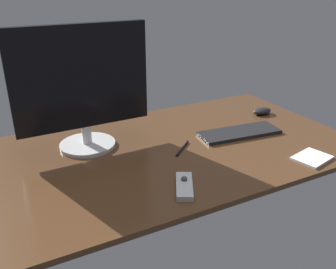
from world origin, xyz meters
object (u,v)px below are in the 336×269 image
computer_mouse (262,111)px  media_remote (184,186)px  monitor (82,85)px  keyboard (239,133)px  notepad (312,158)px  pen (182,148)px

computer_mouse → media_remote: (-67.83, -41.52, -0.58)cm
monitor → keyboard: bearing=-17.5°
notepad → pen: (-38.97, 29.45, 0.04)cm
monitor → media_remote: monitor is taller
keyboard → notepad: keyboard is taller
media_remote → pen: bearing=0.1°
computer_mouse → notepad: (-15.37, -45.71, -1.17)cm
media_remote → pen: (13.50, 25.26, -0.55)cm
keyboard → computer_mouse: computer_mouse is taller
computer_mouse → notepad: computer_mouse is taller
media_remote → notepad: 52.63cm
monitor → keyboard: size_ratio=1.46×
media_remote → notepad: (52.46, -4.19, -0.59)cm
media_remote → monitor: bearing=50.5°
notepad → monitor: bearing=145.1°
media_remote → pen: media_remote is taller
monitor → notepad: bearing=-35.6°
keyboard → pen: keyboard is taller
keyboard → pen: bearing=-170.5°
media_remote → computer_mouse: bearing=-30.3°
keyboard → notepad: (9.72, -31.08, -0.31)cm
media_remote → pen: 28.65cm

